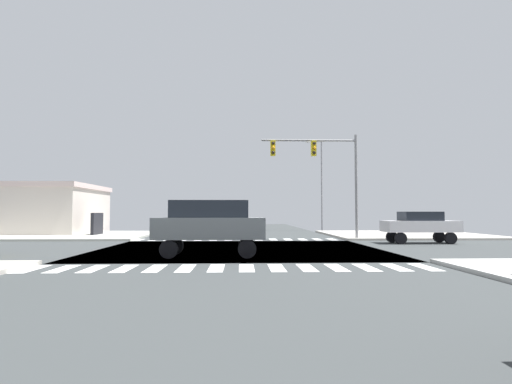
# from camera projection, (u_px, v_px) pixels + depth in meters

# --- Properties ---
(ground) EXTENTS (90.00, 90.00, 0.05)m
(ground) POSITION_uv_depth(u_px,v_px,m) (240.00, 249.00, 21.33)
(ground) COLOR #373B3C
(sidewalk_corner_ne) EXTENTS (12.00, 12.00, 0.14)m
(sidewalk_corner_ne) POSITION_uv_depth(u_px,v_px,m) (403.00, 235.00, 33.78)
(sidewalk_corner_ne) COLOR #B2ADA3
(sidewalk_corner_ne) RESTS_ON ground
(sidewalk_corner_nw) EXTENTS (12.00, 12.00, 0.14)m
(sidewalk_corner_nw) POSITION_uv_depth(u_px,v_px,m) (72.00, 235.00, 32.84)
(sidewalk_corner_nw) COLOR #B3B4A8
(sidewalk_corner_nw) RESTS_ON ground
(crosswalk_near) EXTENTS (13.50, 2.00, 0.01)m
(crosswalk_near) POSITION_uv_depth(u_px,v_px,m) (231.00, 268.00, 14.03)
(crosswalk_near) COLOR silver
(crosswalk_near) RESTS_ON ground
(crosswalk_far) EXTENTS (13.50, 2.00, 0.01)m
(crosswalk_far) POSITION_uv_depth(u_px,v_px,m) (236.00, 240.00, 28.61)
(crosswalk_far) COLOR silver
(crosswalk_far) RESTS_ON ground
(traffic_signal_mast) EXTENTS (6.49, 0.55, 7.08)m
(traffic_signal_mast) POSITION_uv_depth(u_px,v_px,m) (321.00, 162.00, 28.54)
(traffic_signal_mast) COLOR gray
(traffic_signal_mast) RESTS_ON ground
(street_lamp) EXTENTS (1.78, 0.32, 9.15)m
(street_lamp) POSITION_uv_depth(u_px,v_px,m) (320.00, 177.00, 43.18)
(street_lamp) COLOR gray
(street_lamp) RESTS_ON ground
(bank_building) EXTENTS (13.28, 9.41, 4.16)m
(bank_building) POSITION_uv_depth(u_px,v_px,m) (25.00, 209.00, 35.99)
(bank_building) COLOR beige
(bank_building) RESTS_ON ground
(sedan_nearside_1) EXTENTS (4.30, 1.80, 1.88)m
(sedan_nearside_1) POSITION_uv_depth(u_px,v_px,m) (420.00, 224.00, 25.26)
(sedan_nearside_1) COLOR black
(sedan_nearside_1) RESTS_ON ground
(suv_farside_1) EXTENTS (4.60, 1.96, 2.34)m
(suv_farside_1) POSITION_uv_depth(u_px,v_px,m) (210.00, 223.00, 17.85)
(suv_farside_1) COLOR black
(suv_farside_1) RESTS_ON ground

